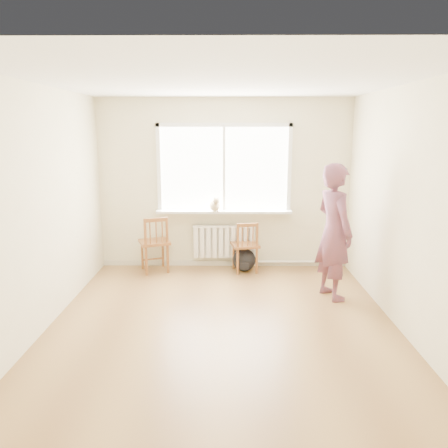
{
  "coord_description": "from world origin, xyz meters",
  "views": [
    {
      "loc": [
        0.05,
        -4.69,
        2.22
      ],
      "look_at": [
        0.01,
        1.2,
        0.93
      ],
      "focal_mm": 35.0,
      "sensor_mm": 36.0,
      "label": 1
    }
  ],
  "objects_px": {
    "cat": "(215,205)",
    "backpack": "(244,260)",
    "chair_left": "(155,244)",
    "person": "(334,232)",
    "chair_right": "(246,247)"
  },
  "relations": [
    {
      "from": "cat",
      "to": "backpack",
      "type": "xyz_separation_m",
      "value": [
        0.46,
        -0.11,
        -0.87
      ]
    },
    {
      "from": "chair_right",
      "to": "person",
      "type": "height_order",
      "value": "person"
    },
    {
      "from": "cat",
      "to": "backpack",
      "type": "distance_m",
      "value": 0.99
    },
    {
      "from": "person",
      "to": "cat",
      "type": "bearing_deg",
      "value": 33.27
    },
    {
      "from": "chair_left",
      "to": "backpack",
      "type": "bearing_deg",
      "value": 160.52
    },
    {
      "from": "chair_right",
      "to": "backpack",
      "type": "xyz_separation_m",
      "value": [
        -0.02,
        0.04,
        -0.23
      ]
    },
    {
      "from": "chair_left",
      "to": "person",
      "type": "bearing_deg",
      "value": 136.67
    },
    {
      "from": "chair_right",
      "to": "backpack",
      "type": "height_order",
      "value": "chair_right"
    },
    {
      "from": "backpack",
      "to": "chair_left",
      "type": "bearing_deg",
      "value": -178.11
    },
    {
      "from": "chair_right",
      "to": "backpack",
      "type": "bearing_deg",
      "value": -77.42
    },
    {
      "from": "chair_left",
      "to": "backpack",
      "type": "relative_size",
      "value": 2.44
    },
    {
      "from": "cat",
      "to": "backpack",
      "type": "height_order",
      "value": "cat"
    },
    {
      "from": "chair_left",
      "to": "backpack",
      "type": "distance_m",
      "value": 1.43
    },
    {
      "from": "chair_left",
      "to": "chair_right",
      "type": "relative_size",
      "value": 1.1
    },
    {
      "from": "person",
      "to": "backpack",
      "type": "bearing_deg",
      "value": 26.27
    }
  ]
}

